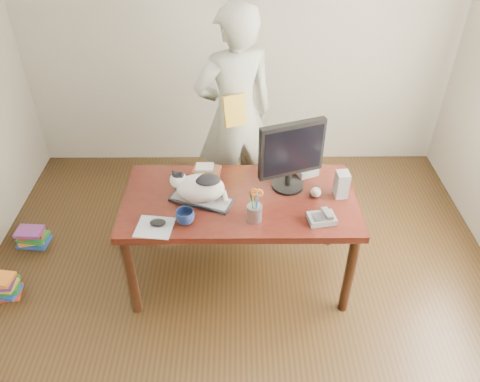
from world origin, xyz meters
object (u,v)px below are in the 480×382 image
book_pile_a (2,287)px  calculator (304,168)px  keyboard (201,200)px  mouse (158,223)px  desk (240,207)px  person (235,116)px  book_stack (206,171)px  monitor (291,153)px  speaker (342,184)px  phone (322,218)px  pen_cup (255,211)px  book_pile_b (32,237)px  baseball (316,192)px  coffee_mug (185,217)px  cat (199,187)px

book_pile_a → calculator: bearing=13.0°
keyboard → book_pile_a: 1.64m
mouse → book_pile_a: size_ratio=0.41×
desk → calculator: (0.47, 0.24, 0.17)m
mouse → person: (0.49, 1.14, 0.14)m
book_stack → person: size_ratio=0.12×
mouse → monitor: bearing=31.4°
speaker → phone: bearing=-125.9°
pen_cup → book_pile_b: 2.04m
phone → monitor: bearing=107.8°
monitor → baseball: monitor is taller
coffee_mug → phone: coffee_mug is taller
baseball → person: (-0.55, 0.85, 0.12)m
phone → book_pile_a: phone is taller
coffee_mug → baseball: coffee_mug is taller
book_stack → cat: bearing=-87.0°
desk → pen_cup: size_ratio=6.37×
book_pile_b → desk: bearing=-9.0°
cat → baseball: bearing=24.7°
cat → book_pile_a: cat is taller
baseball → person: person is taller
phone → keyboard: bearing=155.9°
mouse → phone: (1.05, 0.04, 0.00)m
coffee_mug → phone: (0.88, 0.01, -0.02)m
calculator → person: size_ratio=0.12×
cat → pen_cup: (0.37, -0.19, -0.05)m
keyboard → phone: bearing=6.6°
pen_cup → phone: (0.43, -0.02, -0.04)m
baseball → mouse: bearing=-164.3°
cat → baseball: 0.80m
book_stack → book_pile_b: size_ratio=0.86×
keyboard → phone: size_ratio=2.40×
mouse → book_stack: (0.28, 0.55, 0.01)m
book_pile_b → cat: bearing=-14.7°
book_pile_a → cat: bearing=6.6°
coffee_mug → book_pile_b: (-1.37, 0.60, -0.73)m
cat → pen_cup: size_ratio=1.63×
phone → speaker: size_ratio=1.00×
speaker → calculator: (-0.22, 0.29, -0.07)m
monitor → book_stack: bearing=145.1°
keyboard → coffee_mug: size_ratio=3.74×
phone → book_stack: 0.92m
keyboard → cat: 0.11m
person → cat: bearing=55.1°
monitor → phone: 0.48m
mouse → book_pile_b: mouse is taller
person → book_pile_b: size_ratio=7.06×
pen_cup → book_pile_b: pen_cup is taller
book_stack → calculator: book_stack is taller
baseball → cat: bearing=-176.6°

